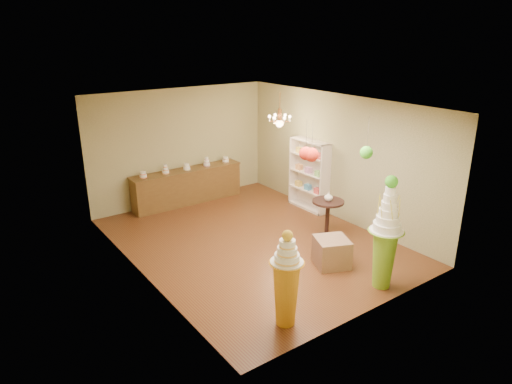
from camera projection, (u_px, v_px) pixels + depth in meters
floor at (252, 242)px, 9.97m from camera, size 6.50×6.50×0.00m
ceiling at (252, 104)px, 8.96m from camera, size 6.50×6.50×0.00m
wall_back at (181, 146)px, 11.95m from camera, size 5.00×0.04×3.00m
wall_front at (375, 228)px, 6.98m from camera, size 5.00×0.04×3.00m
wall_left at (137, 201)px, 8.09m from camera, size 0.04×6.50×3.00m
wall_right at (338, 158)px, 10.84m from camera, size 0.04×6.50×3.00m
pedestal_green at (385, 244)px, 7.97m from camera, size 0.78×0.78×2.09m
pedestal_orange at (286, 286)px, 6.98m from camera, size 0.65×0.65×1.60m
burlap_riser at (331, 252)px, 8.88m from camera, size 0.81×0.81×0.56m
sideboard at (188, 186)px, 12.08m from camera, size 3.04×0.54×1.16m
shelving_unit at (309, 175)px, 11.57m from camera, size 0.33×1.20×1.80m
round_table at (328, 214)px, 9.95m from camera, size 0.92×0.92×0.88m
vase at (329, 196)px, 9.82m from camera, size 0.24×0.24×0.19m
pom_red_left at (312, 155)px, 7.57m from camera, size 0.24×0.24×0.71m
pom_green_mid at (366, 152)px, 7.83m from camera, size 0.22×0.22×0.74m
pom_red_right at (306, 153)px, 7.59m from camera, size 0.22×0.22×0.69m
chandelier at (280, 121)px, 10.91m from camera, size 0.72×0.72×0.85m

